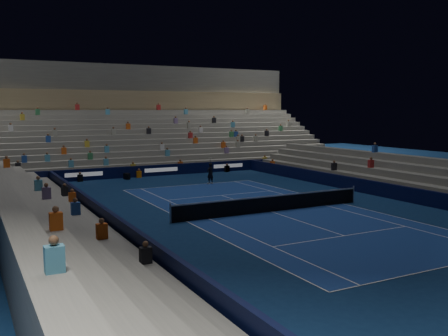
% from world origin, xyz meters
% --- Properties ---
extents(ground, '(90.00, 90.00, 0.00)m').
position_xyz_m(ground, '(0.00, 0.00, 0.00)').
color(ground, '#0C244C').
rests_on(ground, ground).
extents(court_surface, '(10.97, 23.77, 0.01)m').
position_xyz_m(court_surface, '(0.00, 0.00, 0.01)').
color(court_surface, navy).
rests_on(court_surface, ground).
extents(sponsor_barrier_far, '(44.00, 0.25, 1.00)m').
position_xyz_m(sponsor_barrier_far, '(0.00, 18.50, 0.50)').
color(sponsor_barrier_far, black).
rests_on(sponsor_barrier_far, ground).
extents(sponsor_barrier_east, '(0.25, 37.00, 1.00)m').
position_xyz_m(sponsor_barrier_east, '(9.70, 0.00, 0.50)').
color(sponsor_barrier_east, black).
rests_on(sponsor_barrier_east, ground).
extents(sponsor_barrier_west, '(0.25, 37.00, 1.00)m').
position_xyz_m(sponsor_barrier_west, '(-9.70, 0.00, 0.50)').
color(sponsor_barrier_west, '#080E32').
rests_on(sponsor_barrier_west, ground).
extents(grandstand_main, '(44.00, 15.20, 11.20)m').
position_xyz_m(grandstand_main, '(0.00, 27.90, 3.38)').
color(grandstand_main, slate).
rests_on(grandstand_main, ground).
extents(grandstand_east, '(5.00, 37.00, 2.50)m').
position_xyz_m(grandstand_east, '(13.17, 0.00, 0.92)').
color(grandstand_east, slate).
rests_on(grandstand_east, ground).
extents(grandstand_west, '(5.00, 37.00, 2.50)m').
position_xyz_m(grandstand_west, '(-13.17, 0.00, 0.92)').
color(grandstand_west, slate).
rests_on(grandstand_west, ground).
extents(tennis_net, '(12.90, 0.10, 1.10)m').
position_xyz_m(tennis_net, '(0.00, 0.00, 0.50)').
color(tennis_net, '#B2B2B7').
rests_on(tennis_net, ground).
extents(tennis_player, '(0.73, 0.58, 1.75)m').
position_xyz_m(tennis_player, '(1.73, 11.69, 0.87)').
color(tennis_player, black).
rests_on(tennis_player, ground).
extents(broadcast_camera, '(0.54, 0.92, 0.55)m').
position_xyz_m(broadcast_camera, '(-3.52, 17.43, 0.29)').
color(broadcast_camera, black).
rests_on(broadcast_camera, ground).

